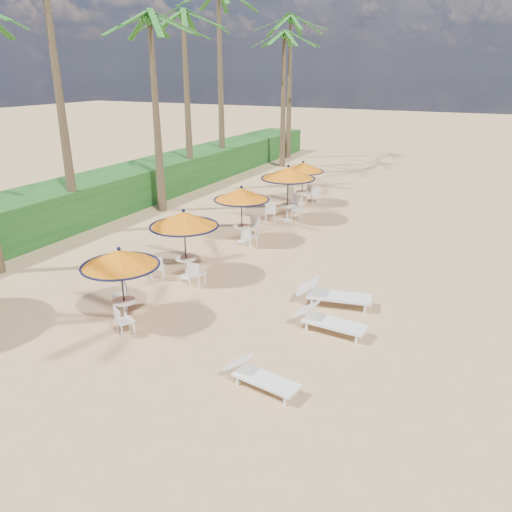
{
  "coord_description": "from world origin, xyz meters",
  "views": [
    {
      "loc": [
        3.79,
        -9.83,
        6.62
      ],
      "look_at": [
        -2.57,
        3.13,
        1.2
      ],
      "focal_mm": 35.0,
      "sensor_mm": 36.0,
      "label": 1
    }
  ],
  "objects_px": {
    "lounger_mid": "(327,320)",
    "station_1": "(183,226)",
    "station_4": "(303,172)",
    "lounger_far": "(332,294)",
    "station_3": "(288,180)",
    "lounger_near": "(259,376)",
    "station_0": "(120,265)",
    "station_2": "(243,199)"
  },
  "relations": [
    {
      "from": "station_4",
      "to": "lounger_mid",
      "type": "distance_m",
      "value": 13.78
    },
    {
      "from": "station_1",
      "to": "lounger_far",
      "type": "height_order",
      "value": "station_1"
    },
    {
      "from": "station_4",
      "to": "lounger_mid",
      "type": "xyz_separation_m",
      "value": [
        5.57,
        -12.53,
        -1.32
      ]
    },
    {
      "from": "station_1",
      "to": "lounger_near",
      "type": "height_order",
      "value": "station_1"
    },
    {
      "from": "station_3",
      "to": "station_2",
      "type": "bearing_deg",
      "value": -96.18
    },
    {
      "from": "station_4",
      "to": "lounger_mid",
      "type": "bearing_deg",
      "value": -66.05
    },
    {
      "from": "station_0",
      "to": "station_1",
      "type": "xyz_separation_m",
      "value": [
        -0.24,
        3.36,
        0.13
      ]
    },
    {
      "from": "station_0",
      "to": "lounger_near",
      "type": "distance_m",
      "value": 5.03
    },
    {
      "from": "station_1",
      "to": "lounger_mid",
      "type": "height_order",
      "value": "station_1"
    },
    {
      "from": "lounger_mid",
      "to": "station_2",
      "type": "bearing_deg",
      "value": 138.08
    },
    {
      "from": "station_4",
      "to": "lounger_far",
      "type": "xyz_separation_m",
      "value": [
        5.17,
        -10.97,
        -1.28
      ]
    },
    {
      "from": "station_4",
      "to": "station_0",
      "type": "bearing_deg",
      "value": -88.71
    },
    {
      "from": "station_4",
      "to": "lounger_near",
      "type": "height_order",
      "value": "station_4"
    },
    {
      "from": "lounger_near",
      "to": "lounger_far",
      "type": "relative_size",
      "value": 0.8
    },
    {
      "from": "lounger_mid",
      "to": "station_1",
      "type": "bearing_deg",
      "value": 169.25
    },
    {
      "from": "station_1",
      "to": "lounger_near",
      "type": "relative_size",
      "value": 1.31
    },
    {
      "from": "station_1",
      "to": "station_3",
      "type": "distance_m",
      "value": 7.9
    },
    {
      "from": "station_0",
      "to": "lounger_mid",
      "type": "xyz_separation_m",
      "value": [
        5.24,
        1.94,
        -1.36
      ]
    },
    {
      "from": "station_1",
      "to": "station_0",
      "type": "bearing_deg",
      "value": -85.95
    },
    {
      "from": "station_0",
      "to": "station_3",
      "type": "height_order",
      "value": "station_3"
    },
    {
      "from": "lounger_near",
      "to": "lounger_mid",
      "type": "xyz_separation_m",
      "value": [
        0.54,
        3.07,
        0.04
      ]
    },
    {
      "from": "lounger_mid",
      "to": "station_4",
      "type": "bearing_deg",
      "value": 117.75
    },
    {
      "from": "station_1",
      "to": "station_4",
      "type": "xyz_separation_m",
      "value": [
        -0.09,
        11.11,
        -0.17
      ]
    },
    {
      "from": "lounger_far",
      "to": "lounger_near",
      "type": "bearing_deg",
      "value": -103.31
    },
    {
      "from": "station_1",
      "to": "station_3",
      "type": "bearing_deg",
      "value": 87.01
    },
    {
      "from": "station_0",
      "to": "lounger_far",
      "type": "bearing_deg",
      "value": 35.89
    },
    {
      "from": "station_4",
      "to": "lounger_near",
      "type": "xyz_separation_m",
      "value": [
        5.03,
        -15.6,
        -1.35
      ]
    },
    {
      "from": "station_1",
      "to": "lounger_far",
      "type": "xyz_separation_m",
      "value": [
        5.09,
        0.14,
        -1.46
      ]
    },
    {
      "from": "station_2",
      "to": "station_4",
      "type": "relative_size",
      "value": 1.04
    },
    {
      "from": "station_2",
      "to": "lounger_near",
      "type": "height_order",
      "value": "station_2"
    },
    {
      "from": "station_2",
      "to": "lounger_near",
      "type": "bearing_deg",
      "value": -60.41
    },
    {
      "from": "station_1",
      "to": "lounger_mid",
      "type": "relative_size",
      "value": 1.19
    },
    {
      "from": "lounger_far",
      "to": "station_0",
      "type": "bearing_deg",
      "value": -155.62
    },
    {
      "from": "lounger_mid",
      "to": "lounger_far",
      "type": "bearing_deg",
      "value": 107.93
    },
    {
      "from": "station_0",
      "to": "station_1",
      "type": "bearing_deg",
      "value": 94.05
    },
    {
      "from": "station_3",
      "to": "lounger_mid",
      "type": "relative_size",
      "value": 1.3
    },
    {
      "from": "station_3",
      "to": "lounger_near",
      "type": "bearing_deg",
      "value": -69.92
    },
    {
      "from": "station_0",
      "to": "lounger_mid",
      "type": "height_order",
      "value": "station_0"
    },
    {
      "from": "station_1",
      "to": "station_2",
      "type": "distance_m",
      "value": 4.19
    },
    {
      "from": "station_3",
      "to": "station_4",
      "type": "xyz_separation_m",
      "value": [
        -0.5,
        3.22,
        -0.25
      ]
    },
    {
      "from": "lounger_far",
      "to": "station_4",
      "type": "bearing_deg",
      "value": 103.74
    },
    {
      "from": "station_1",
      "to": "station_3",
      "type": "xyz_separation_m",
      "value": [
        0.41,
        7.89,
        0.08
      ]
    }
  ]
}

